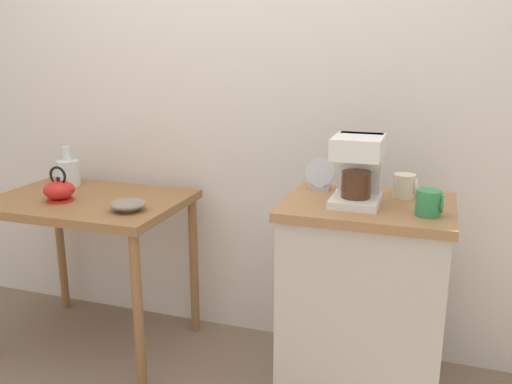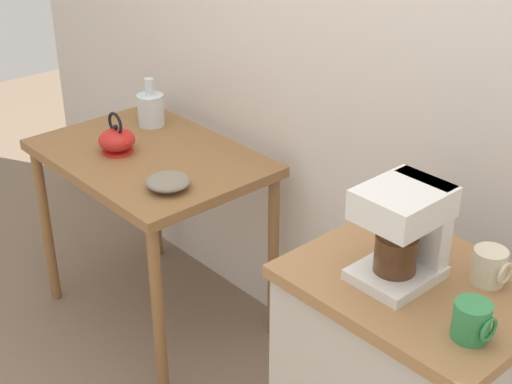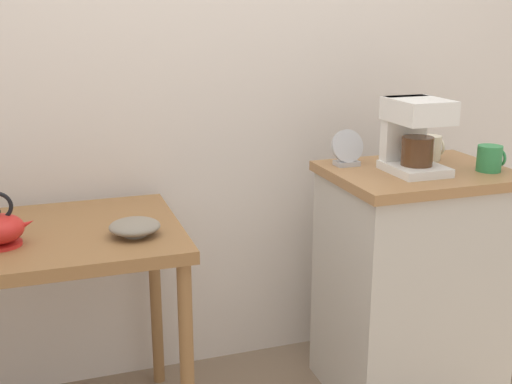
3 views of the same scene
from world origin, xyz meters
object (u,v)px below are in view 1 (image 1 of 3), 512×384
object	(u,v)px
coffee_maker	(358,167)
mug_small_cream	(405,186)
teakettle	(59,190)
bowl_stoneware	(128,204)
mug_tall_green	(429,203)
table_clock	(320,176)
glass_carafe_vase	(69,172)

from	to	relation	value
coffee_maker	mug_small_cream	world-z (taller)	coffee_maker
teakettle	coffee_maker	size ratio (longest dim) A/B	0.67
bowl_stoneware	mug_small_cream	bearing A→B (deg)	8.70
coffee_maker	mug_tall_green	xyz separation A→B (m)	(0.27, -0.08, -0.10)
mug_small_cream	teakettle	bearing A→B (deg)	-174.80
bowl_stoneware	mug_small_cream	size ratio (longest dim) A/B	1.67
coffee_maker	table_clock	xyz separation A→B (m)	(-0.18, 0.15, -0.08)
bowl_stoneware	coffee_maker	bearing A→B (deg)	2.11
teakettle	coffee_maker	xyz separation A→B (m)	(1.37, -0.00, 0.21)
mug_tall_green	table_clock	world-z (taller)	table_clock
coffee_maker	glass_carafe_vase	bearing A→B (deg)	170.31
glass_carafe_vase	table_clock	distance (m)	1.35
coffee_maker	table_clock	bearing A→B (deg)	138.89
bowl_stoneware	coffee_maker	size ratio (longest dim) A/B	0.60
teakettle	coffee_maker	world-z (taller)	coffee_maker
bowl_stoneware	coffee_maker	distance (m)	1.01
glass_carafe_vase	mug_small_cream	bearing A→B (deg)	-4.03
mug_small_cream	table_clock	world-z (taller)	table_clock
teakettle	glass_carafe_vase	xyz separation A→B (m)	(-0.14, 0.26, 0.02)
coffee_maker	table_clock	world-z (taller)	coffee_maker
coffee_maker	mug_small_cream	bearing A→B (deg)	39.92
bowl_stoneware	mug_tall_green	size ratio (longest dim) A/B	1.67
glass_carafe_vase	mug_tall_green	xyz separation A→B (m)	(1.78, -0.34, 0.09)
teakettle	mug_small_cream	xyz separation A→B (m)	(1.54, 0.14, 0.11)
bowl_stoneware	teakettle	size ratio (longest dim) A/B	0.90
mug_small_cream	mug_tall_green	bearing A→B (deg)	-66.39
glass_carafe_vase	teakettle	bearing A→B (deg)	-60.95
bowl_stoneware	table_clock	size ratio (longest dim) A/B	1.17
mug_tall_green	mug_small_cream	bearing A→B (deg)	113.61
table_clock	teakettle	bearing A→B (deg)	-172.67
teakettle	table_clock	xyz separation A→B (m)	(1.19, 0.15, 0.12)
glass_carafe_vase	mug_small_cream	distance (m)	1.69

